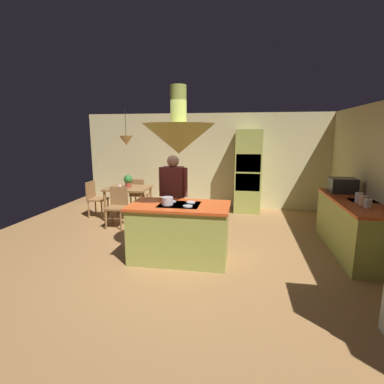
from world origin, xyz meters
TOP-DOWN VIEW (x-y plane):
  - ground at (0.00, 0.00)m, footprint 8.16×8.16m
  - wall_back at (0.00, 3.45)m, footprint 6.80×0.10m
  - kitchen_island at (0.00, -0.20)m, footprint 1.58×0.89m
  - counter_run_right at (2.84, 0.60)m, footprint 0.73×2.20m
  - oven_tower at (1.10, 3.04)m, footprint 0.66×0.62m
  - dining_table at (-1.70, 1.90)m, footprint 0.98×0.85m
  - person_at_island at (-0.27, 0.51)m, footprint 0.53×0.22m
  - range_hood at (0.00, -0.20)m, footprint 1.10×1.10m
  - pendant_light_over_table at (-1.70, 1.90)m, footprint 0.32×0.32m
  - chair_facing_island at (-1.70, 1.25)m, footprint 0.40×0.40m
  - chair_by_back_wall at (-1.70, 2.55)m, footprint 0.40×0.40m
  - chair_at_corner at (-2.57, 1.90)m, footprint 0.40×0.40m
  - potted_plant_on_table at (-1.68, 1.87)m, footprint 0.20×0.20m
  - cup_on_table at (-1.82, 1.69)m, footprint 0.07×0.07m
  - canister_flour at (2.84, 0.06)m, footprint 0.10×0.10m
  - canister_sugar at (2.84, 0.24)m, footprint 0.13×0.13m
  - canister_tea at (2.84, 0.42)m, footprint 0.12×0.12m
  - microwave_on_counter at (2.84, 1.25)m, footprint 0.46×0.36m
  - cooking_pot_on_cooktop at (-0.16, -0.33)m, footprint 0.18×0.18m

SIDE VIEW (x-z plane):
  - ground at x=0.00m, z-range 0.00..0.00m
  - kitchen_island at x=0.00m, z-range -0.01..0.93m
  - counter_run_right at x=2.84m, z-range 0.01..0.92m
  - chair_facing_island at x=-1.70m, z-range 0.07..0.94m
  - chair_by_back_wall at x=-1.70m, z-range 0.07..0.94m
  - chair_at_corner at x=-2.57m, z-range 0.07..0.94m
  - dining_table at x=-1.70m, z-range 0.27..1.03m
  - cup_on_table at x=-1.82m, z-range 0.76..0.85m
  - potted_plant_on_table at x=-1.68m, z-range 0.78..1.08m
  - person_at_island at x=-0.27m, z-range 0.12..1.76m
  - canister_flour at x=2.84m, z-range 0.91..1.05m
  - canister_sugar at x=2.84m, z-range 0.91..1.06m
  - cooking_pot_on_cooktop at x=-0.16m, z-range 0.93..1.05m
  - canister_tea at x=2.84m, z-range 0.91..1.08m
  - microwave_on_counter at x=2.84m, z-range 0.91..1.19m
  - oven_tower at x=1.10m, z-range 0.00..2.11m
  - wall_back at x=0.00m, z-range 0.00..2.55m
  - pendant_light_over_table at x=-1.70m, z-range 1.45..2.27m
  - range_hood at x=0.00m, z-range 1.47..2.47m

